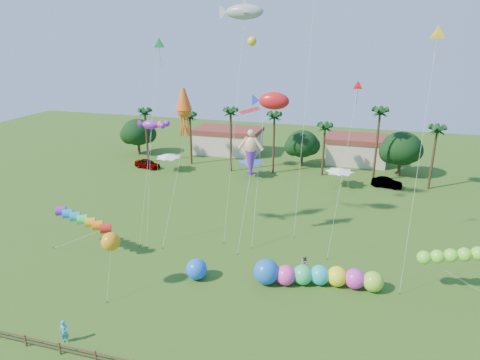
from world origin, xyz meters
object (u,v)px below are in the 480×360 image
(car_a, at_px, (147,164))
(spectator_a, at_px, (64,332))
(caterpillar_inflatable, at_px, (312,276))
(blue_ball, at_px, (197,269))
(car_b, at_px, (387,183))
(spectator_b, at_px, (304,264))

(car_a, bearing_deg, spectator_a, -149.28)
(caterpillar_inflatable, relative_size, blue_ball, 5.89)
(caterpillar_inflatable, bearing_deg, car_b, 66.26)
(car_a, relative_size, blue_ball, 2.28)
(car_a, distance_m, blue_ball, 36.90)
(spectator_b, distance_m, caterpillar_inflatable, 2.16)
(spectator_b, height_order, caterpillar_inflatable, caterpillar_inflatable)
(car_a, distance_m, spectator_b, 40.56)
(spectator_a, height_order, spectator_b, spectator_b)
(car_b, distance_m, spectator_b, 29.05)
(car_a, distance_m, spectator_a, 43.89)
(car_b, xyz_separation_m, spectator_a, (-24.41, -42.62, 0.20))
(spectator_a, height_order, blue_ball, blue_ball)
(spectator_b, height_order, blue_ball, blue_ball)
(spectator_a, distance_m, caterpillar_inflatable, 21.33)
(car_b, relative_size, caterpillar_inflatable, 0.38)
(spectator_b, bearing_deg, spectator_a, -74.29)
(spectator_a, relative_size, blue_ball, 0.93)
(spectator_b, relative_size, blue_ball, 0.93)
(car_a, bearing_deg, car_b, -77.14)
(car_b, bearing_deg, spectator_a, 157.93)
(car_b, bearing_deg, car_a, 99.67)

